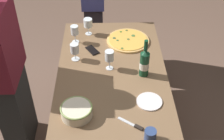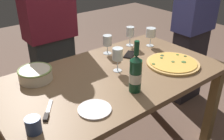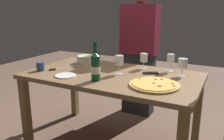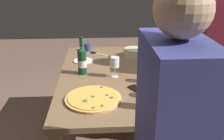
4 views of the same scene
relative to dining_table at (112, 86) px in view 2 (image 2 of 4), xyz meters
The scene contains 14 objects.
dining_table is the anchor object (origin of this frame).
pizza 0.50m from the dining_table, 19.23° to the right, with size 0.40×0.40×0.03m.
serving_bowl 0.54m from the dining_table, 150.12° to the left, with size 0.23×0.23×0.08m.
wine_bottle 0.34m from the dining_table, 94.69° to the right, with size 0.08×0.08×0.33m.
wine_glass_near_pizza 0.67m from the dining_table, 19.45° to the left, with size 0.08×0.08×0.16m.
wine_glass_by_bottle 0.23m from the dining_table, 16.29° to the left, with size 0.07×0.07×0.18m.
wine_glass_far_left 0.42m from the dining_table, 57.54° to the left, with size 0.07×0.07×0.16m.
wine_glass_far_right 0.61m from the dining_table, 35.38° to the left, with size 0.07×0.07×0.17m.
cup_amber 0.72m from the dining_table, 161.17° to the right, with size 0.08×0.08×0.08m, color navy.
side_plate 0.44m from the dining_table, 141.44° to the right, with size 0.19×0.19×0.01m, color white.
cell_phone 0.38m from the dining_table, 27.88° to the left, with size 0.07×0.14×0.01m, color black.
pizza_knife 0.58m from the dining_table, 166.48° to the right, with size 0.13×0.17×0.02m.
person_host 1.20m from the dining_table, ahead, with size 0.41×0.24×1.59m.
person_guest_left 0.86m from the dining_table, 93.50° to the left, with size 0.45×0.24×1.61m.
Camera 2 is at (-0.97, -1.22, 1.60)m, focal length 40.48 mm.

